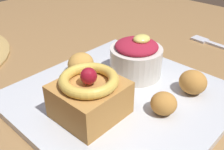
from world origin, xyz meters
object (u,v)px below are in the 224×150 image
fork (213,44)px  fritter_front (164,103)px  cake_slice (90,95)px  fritter_back (81,64)px  fritter_middle (193,82)px  berry_ramekin (136,58)px  front_plate (121,97)px

fork → fritter_front: bearing=106.7°
cake_slice → fritter_front: bearing=-45.2°
cake_slice → fritter_front: cake_slice is taller
cake_slice → fritter_back: (0.07, 0.10, -0.01)m
fritter_middle → fork: 0.23m
fritter_back → fork: size_ratio=0.38×
berry_ramekin → fritter_middle: berry_ramekin is taller
fritter_middle → fritter_back: (-0.08, 0.17, 0.00)m
fritter_middle → fork: (0.22, 0.06, -0.03)m
fritter_front → fritter_back: fritter_back is taller
front_plate → fritter_front: size_ratio=8.10×
fritter_back → fork: bearing=-19.7°
berry_ramekin → fritter_middle: (0.02, -0.10, -0.01)m
cake_slice → fork: bearing=-2.1°
front_plate → berry_ramekin: berry_ramekin is taller
front_plate → fritter_middle: size_ratio=6.99×
berry_ramekin → fritter_back: bearing=131.0°
fritter_back → berry_ramekin: bearing=-49.0°
fritter_back → fork: 0.33m
berry_ramekin → fritter_middle: 0.10m
fritter_middle → fritter_back: bearing=115.3°
fritter_back → fork: (0.31, -0.11, -0.03)m
fritter_front → fork: size_ratio=0.30×
berry_ramekin → fork: 0.25m
berry_ramekin → fork: (0.24, -0.04, -0.04)m
front_plate → berry_ramekin: 0.08m
cake_slice → fritter_middle: 0.17m
cake_slice → fork: size_ratio=0.73×
fritter_front → fritter_back: 0.17m
front_plate → fork: front_plate is taller
cake_slice → berry_ramekin: same height
berry_ramekin → fritter_back: 0.10m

